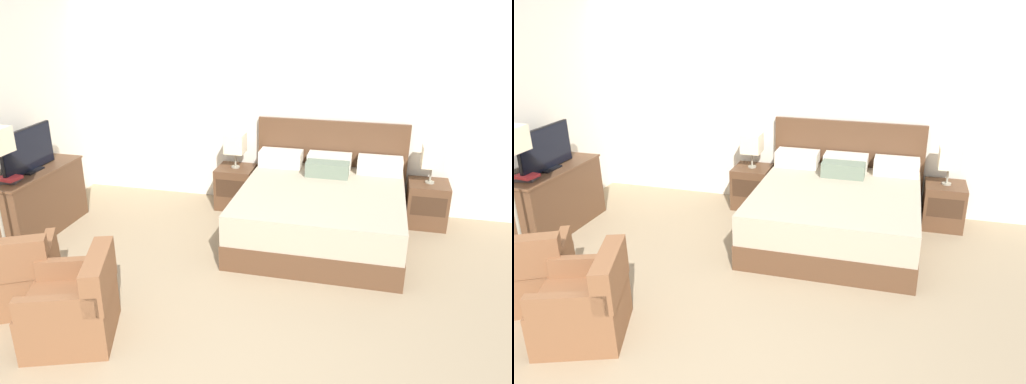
# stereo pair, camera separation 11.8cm
# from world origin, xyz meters

# --- Properties ---
(ground_plane) EXTENTS (10.57, 10.57, 0.00)m
(ground_plane) POSITION_xyz_m (0.00, 0.00, 0.00)
(ground_plane) COLOR #998466
(wall_back) EXTENTS (7.07, 0.06, 2.67)m
(wall_back) POSITION_xyz_m (0.00, 3.55, 1.33)
(wall_back) COLOR silver
(wall_back) RESTS_ON ground
(bed) EXTENTS (1.92, 1.96, 1.20)m
(bed) POSITION_xyz_m (0.63, 2.56, 0.34)
(bed) COLOR brown
(bed) RESTS_ON ground
(nightstand_left) EXTENTS (0.48, 0.47, 0.55)m
(nightstand_left) POSITION_xyz_m (-0.59, 3.23, 0.28)
(nightstand_left) COLOR brown
(nightstand_left) RESTS_ON ground
(nightstand_right) EXTENTS (0.48, 0.47, 0.55)m
(nightstand_right) POSITION_xyz_m (1.86, 3.23, 0.28)
(nightstand_right) COLOR brown
(nightstand_right) RESTS_ON ground
(table_lamp_left) EXTENTS (0.25, 0.25, 0.46)m
(table_lamp_left) POSITION_xyz_m (-0.59, 3.23, 0.88)
(table_lamp_left) COLOR gray
(table_lamp_left) RESTS_ON nightstand_left
(table_lamp_right) EXTENTS (0.25, 0.25, 0.46)m
(table_lamp_right) POSITION_xyz_m (1.86, 3.23, 0.88)
(table_lamp_right) COLOR gray
(table_lamp_right) RESTS_ON nightstand_right
(dresser) EXTENTS (0.48, 1.32, 0.78)m
(dresser) POSITION_xyz_m (-2.67, 1.91, 0.40)
(dresser) COLOR brown
(dresser) RESTS_ON ground
(tv) EXTENTS (0.18, 0.85, 0.51)m
(tv) POSITION_xyz_m (-2.67, 1.89, 1.02)
(tv) COLOR black
(tv) RESTS_ON dresser
(book_red_cover) EXTENTS (0.27, 0.21, 0.03)m
(book_red_cover) POSITION_xyz_m (-2.68, 1.51, 0.79)
(book_red_cover) COLOR #383333
(book_red_cover) RESTS_ON dresser
(book_blue_cover) EXTENTS (0.24, 0.21, 0.03)m
(book_blue_cover) POSITION_xyz_m (-2.66, 1.51, 0.83)
(book_blue_cover) COLOR #B7282D
(book_blue_cover) RESTS_ON book_red_cover
(armchair_by_window) EXTENTS (0.93, 0.93, 0.76)m
(armchair_by_window) POSITION_xyz_m (-1.90, 0.51, 0.28)
(armchair_by_window) COLOR brown
(armchair_by_window) RESTS_ON ground
(armchair_companion) EXTENTS (0.88, 0.88, 0.76)m
(armchair_companion) POSITION_xyz_m (-1.10, 0.21, 0.28)
(armchair_companion) COLOR brown
(armchair_companion) RESTS_ON ground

